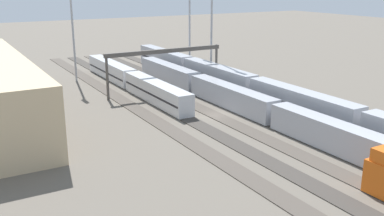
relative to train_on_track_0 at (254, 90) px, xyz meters
The scene contains 11 objects.
ground_plane 10.65m from the train_on_track_0, 104.42° to the left, with size 400.00×400.00×0.00m, color #60594F.
track_bed_0 3.61m from the train_on_track_0, behind, with size 140.00×2.80×0.12m, color #3D3833.
track_bed_1 6.17m from the train_on_track_0, 117.21° to the left, with size 140.00×2.80×0.12m, color #3D3833.
track_bed_2 10.63m from the train_on_track_0, 104.42° to the left, with size 140.00×2.80×0.12m, color #4C443D.
track_bed_3 15.43m from the train_on_track_0, 99.73° to the left, with size 140.00×2.80×0.12m, color #3D3833.
track_bed_4 20.32m from the train_on_track_0, 97.33° to the left, with size 140.00×2.80×0.12m, color #4C443D.
train_on_track_0 is the anchor object (origin of this frame).
train_on_track_1 5.03m from the train_on_track_0, 89.78° to the left, with size 71.40×3.00×3.80m.
train_on_track_3 26.42m from the train_on_track_0, 34.60° to the left, with size 47.20×3.06×3.80m.
light_mast_0 32.60m from the train_on_track_0, ahead, with size 2.80×0.70×24.76m.
signal_gantry 19.42m from the train_on_track_0, 32.12° to the left, with size 0.70×25.00×8.80m.
Camera 1 is at (-59.64, 38.68, 21.73)m, focal length 41.47 mm.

